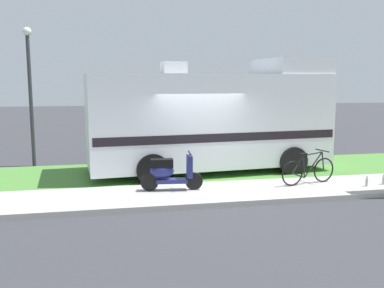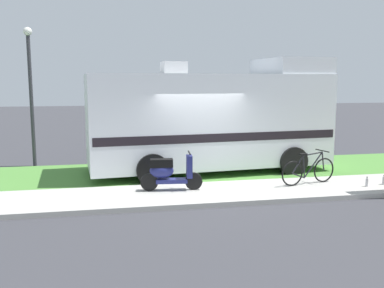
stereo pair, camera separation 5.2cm
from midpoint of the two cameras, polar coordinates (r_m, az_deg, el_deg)
name	(u,v)px [view 1 (the left image)]	position (r m, az deg, el deg)	size (l,w,h in m)	color
ground_plane	(202,184)	(11.79, 1.27, -5.47)	(80.00, 80.00, 0.00)	#38383D
sidewalk	(213,193)	(10.64, 2.69, -6.68)	(24.00, 2.00, 0.12)	#ADAAA3
grass_strip	(192,172)	(13.21, -0.15, -3.77)	(24.00, 3.40, 0.08)	#4C8438
motorhome_rv	(212,119)	(13.10, 2.59, 3.42)	(7.50, 3.12, 3.55)	silver
scooter	(169,172)	(10.62, -3.21, -3.83)	(1.56, 0.50, 0.97)	black
bicycle	(308,170)	(11.68, 15.29, -3.41)	(1.68, 0.57, 0.89)	black
pickup_truck_near	(203,127)	(17.86, 1.38, 2.36)	(5.30, 2.22, 1.76)	#1E478C
bottle_green	(384,180)	(12.38, 24.29, -4.47)	(0.07, 0.07, 0.26)	#B2B2B7
bottle_spare	(367,182)	(11.98, 22.36, -4.77)	(0.07, 0.07, 0.25)	#B2B2B7
street_lamp_post	(30,84)	(14.97, -21.09, 7.55)	(0.28, 0.28, 4.57)	#333338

